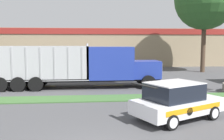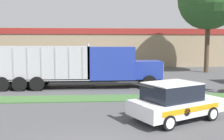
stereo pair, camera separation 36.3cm
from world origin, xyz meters
TOP-DOWN VIEW (x-y plane):
  - grass_verge at (0.00, 8.05)m, footprint 120.00×1.79m
  - centre_line_3 at (-4.03, 12.94)m, footprint 2.40×0.14m
  - centre_line_4 at (1.37, 12.94)m, footprint 2.40×0.14m
  - centre_line_5 at (6.77, 12.94)m, footprint 2.40×0.14m
  - dump_truck_lead at (0.27, 12.08)m, footprint 12.11×2.76m
  - rally_car at (3.61, 3.66)m, footprint 4.42×3.46m
  - traffic_cone at (5.34, 5.07)m, footprint 0.39×0.39m
  - store_building_backdrop at (2.05, 33.91)m, footprint 42.01×12.10m

SIDE VIEW (x-z plane):
  - centre_line_3 at x=-4.03m, z-range 0.00..0.01m
  - centre_line_4 at x=1.37m, z-range 0.00..0.01m
  - centre_line_5 at x=6.77m, z-range 0.00..0.01m
  - grass_verge at x=0.00m, z-range 0.00..0.06m
  - traffic_cone at x=5.34m, z-range -0.01..0.67m
  - rally_car at x=3.61m, z-range -0.01..1.67m
  - dump_truck_lead at x=0.27m, z-range -0.08..3.24m
  - store_building_backdrop at x=2.05m, z-range 0.00..5.46m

